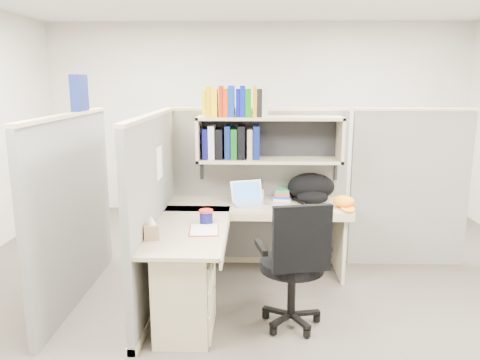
{
  "coord_description": "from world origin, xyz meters",
  "views": [
    {
      "loc": [
        -0.05,
        -3.82,
        1.9
      ],
      "look_at": [
        -0.17,
        0.25,
        1.03
      ],
      "focal_mm": 35.0,
      "sensor_mm": 36.0,
      "label": 1
    }
  ],
  "objects_px": {
    "desk": "(209,265)",
    "backpack": "(312,188)",
    "snack_canister": "(206,216)",
    "task_chair": "(293,284)",
    "laptop": "(250,193)"
  },
  "relations": [
    {
      "from": "desk",
      "to": "backpack",
      "type": "height_order",
      "value": "backpack"
    },
    {
      "from": "snack_canister",
      "to": "task_chair",
      "type": "relative_size",
      "value": 0.11
    },
    {
      "from": "task_chair",
      "to": "backpack",
      "type": "bearing_deg",
      "value": 76.93
    },
    {
      "from": "laptop",
      "to": "task_chair",
      "type": "height_order",
      "value": "task_chair"
    },
    {
      "from": "desk",
      "to": "laptop",
      "type": "xyz_separation_m",
      "value": [
        0.32,
        0.81,
        0.4
      ]
    },
    {
      "from": "laptop",
      "to": "desk",
      "type": "bearing_deg",
      "value": -131.41
    },
    {
      "from": "laptop",
      "to": "snack_canister",
      "type": "height_order",
      "value": "laptop"
    },
    {
      "from": "desk",
      "to": "task_chair",
      "type": "relative_size",
      "value": 1.67
    },
    {
      "from": "laptop",
      "to": "snack_canister",
      "type": "relative_size",
      "value": 2.71
    },
    {
      "from": "backpack",
      "to": "snack_canister",
      "type": "height_order",
      "value": "backpack"
    },
    {
      "from": "snack_canister",
      "to": "task_chair",
      "type": "xyz_separation_m",
      "value": [
        0.71,
        -0.39,
        -0.42
      ]
    },
    {
      "from": "desk",
      "to": "snack_canister",
      "type": "bearing_deg",
      "value": 99.86
    },
    {
      "from": "backpack",
      "to": "snack_canister",
      "type": "distance_m",
      "value": 1.21
    },
    {
      "from": "backpack",
      "to": "task_chair",
      "type": "height_order",
      "value": "task_chair"
    },
    {
      "from": "laptop",
      "to": "backpack",
      "type": "bearing_deg",
      "value": -7.1
    }
  ]
}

